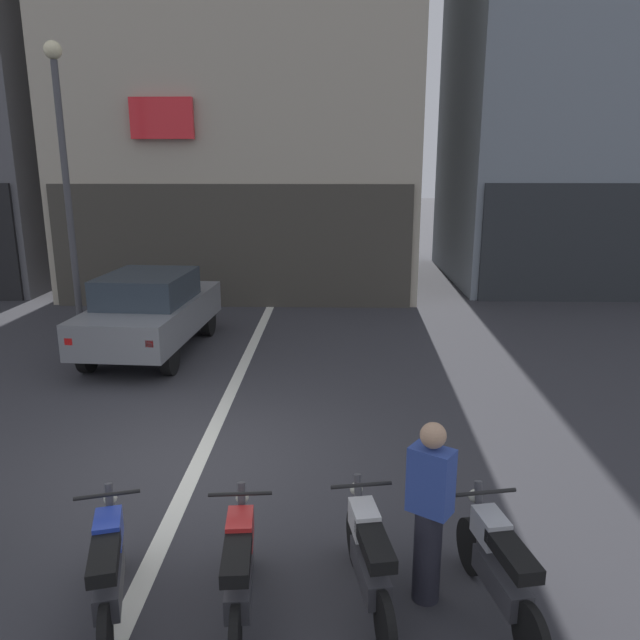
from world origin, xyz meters
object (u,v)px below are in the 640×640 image
Objects in this scene: motorcycle_silver_row_right_mid at (498,566)px; motorcycle_red_row_left_mid at (240,568)px; street_lamp at (64,161)px; motorcycle_blue_row_leftmost at (109,568)px; car_grey_crossing_near at (151,310)px; person_by_motorcycles at (429,512)px; motorcycle_white_row_centre at (369,557)px.

motorcycle_red_row_left_mid is at bearing -177.67° from motorcycle_silver_row_right_mid.
street_lamp reaches higher than motorcycle_blue_row_leftmost.
motorcycle_silver_row_right_mid is (2.16, 0.09, 0.00)m from motorcycle_red_row_left_mid.
motorcycle_blue_row_leftmost is at bearing -76.14° from car_grey_crossing_near.
motorcycle_blue_row_leftmost is 0.98× the size of motorcycle_silver_row_right_mid.
street_lamp is 3.64× the size of person_by_motorcycles.
car_grey_crossing_near is at bearing -31.43° from street_lamp.
car_grey_crossing_near is at bearing 119.16° from motorcycle_white_row_centre.
motorcycle_blue_row_leftmost is at bearing -66.10° from street_lamp.
street_lamp is 10.77m from motorcycle_white_row_centre.
street_lamp reaches higher than car_grey_crossing_near.
car_grey_crossing_near is 0.69× the size of street_lamp.
street_lamp is 11.48m from motorcycle_silver_row_right_mid.
person_by_motorcycles reaches higher than motorcycle_blue_row_leftmost.
street_lamp is 9.93m from motorcycle_blue_row_leftmost.
car_grey_crossing_near reaches higher than motorcycle_red_row_left_mid.
motorcycle_white_row_centre is (5.96, -8.35, -3.29)m from street_lamp.
motorcycle_blue_row_leftmost is 3.25m from motorcycle_silver_row_right_mid.
motorcycle_blue_row_leftmost and motorcycle_red_row_left_mid have the same top height.
car_grey_crossing_near reaches higher than motorcycle_white_row_centre.
motorcycle_red_row_left_mid is at bearing -68.38° from car_grey_crossing_near.
person_by_motorcycles is at bearing -51.96° from street_lamp.
car_grey_crossing_near is 2.52× the size of person_by_motorcycles.
motorcycle_blue_row_leftmost is 1.09m from motorcycle_red_row_left_mid.
car_grey_crossing_near is 2.54× the size of motorcycle_silver_row_right_mid.
car_grey_crossing_near is at bearing 103.86° from motorcycle_blue_row_leftmost.
street_lamp is at bearing 128.04° from person_by_motorcycles.
motorcycle_silver_row_right_mid is at bearing -16.21° from person_by_motorcycles.
street_lamp is 3.68× the size of motorcycle_silver_row_right_mid.
motorcycle_white_row_centre is (1.08, 0.18, 0.00)m from motorcycle_red_row_left_mid.
person_by_motorcycles is at bearing 8.03° from motorcycle_white_row_centre.
person_by_motorcycles is (6.47, -8.27, -2.90)m from street_lamp.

